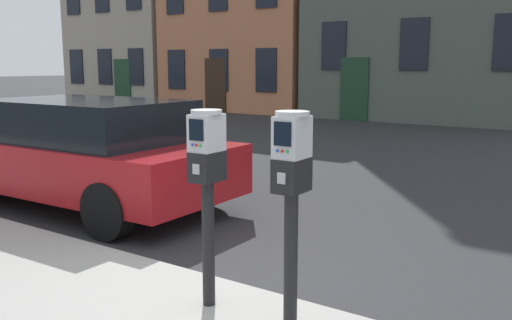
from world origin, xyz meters
name	(u,v)px	position (x,y,z in m)	size (l,w,h in m)	color
ground_plane	(230,310)	(0.00, 0.00, 0.00)	(160.00, 160.00, 0.00)	#28282B
parking_meter_near_kerb	(208,173)	(0.00, -0.25, 1.12)	(0.22, 0.25, 1.42)	black
parking_meter_twin_adjacent	(292,182)	(0.69, -0.25, 1.13)	(0.22, 0.25, 1.44)	black
parked_car_navy_coupe	(78,151)	(-3.60, 1.43, 0.75)	(4.48, 1.96, 1.42)	maroon
townhouse_brick_corner	(268,2)	(-11.27, 17.50, 4.53)	(6.64, 6.95, 9.04)	#B7704C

